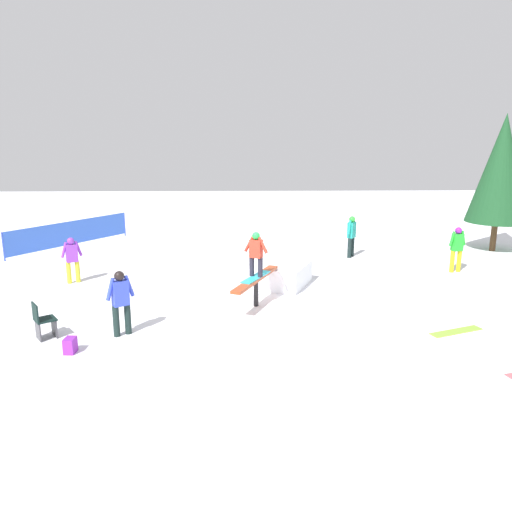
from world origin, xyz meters
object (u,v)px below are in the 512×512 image
Objects in this scene: folding_chair at (43,322)px; backpack_on_snow at (70,345)px; main_rider_on_rail at (256,256)px; bystander_blue at (121,300)px; rail_feature at (256,281)px; bystander_green at (457,247)px; loose_snowboard_lime at (456,331)px; bystander_teal at (351,234)px; bystander_purple at (72,258)px; pine_tree_far at (501,169)px.

backpack_on_snow is (0.80, 0.87, -0.24)m from folding_chair.
main_rider_on_rail is 0.86× the size of bystander_blue.
rail_feature reaches higher than backpack_on_snow.
loose_snowboard_lime is at bearing 53.22° from bystander_green.
folding_chair reaches higher than rail_feature.
bystander_teal is 11.79m from folding_chair.
loose_snowboard_lime is at bearing 99.78° from backpack_on_snow.
folding_chair is at bearing -39.72° from main_rider_on_rail.
main_rider_on_rail is at bearing 177.29° from bystander_blue.
rail_feature is at bearing -50.53° from bystander_purple.
bystander_teal is 7.80m from loose_snowboard_lime.
bystander_blue is 1.11× the size of loose_snowboard_lime.
main_rider_on_rail reaches higher than rail_feature.
rail_feature is at bearing 129.61° from backpack_on_snow.
loose_snowboard_lime is at bearing 145.18° from bystander_blue.
loose_snowboard_lime is (0.02, 7.95, -0.86)m from bystander_blue.
backpack_on_snow is 0.06× the size of pine_tree_far.
loose_snowboard_lime is (5.41, -2.22, -0.87)m from bystander_green.
bystander_green is 1.78× the size of folding_chair.
bystander_teal is at bearing 75.89° from loose_snowboard_lime.
pine_tree_far is (-8.79, 14.83, 2.90)m from folding_chair.
rail_feature is 1.81× the size of bystander_purple.
bystander_purple is 0.92× the size of bystander_teal.
bystander_green is at bearing 139.29° from rail_feature.
folding_chair is (0.18, -1.76, -0.46)m from bystander_blue.
bystander_blue reaches higher than backpack_on_snow.
bystander_teal is 1.82× the size of folding_chair.
backpack_on_snow is 17.23m from pine_tree_far.
pine_tree_far is (-8.63, 5.11, 3.31)m from loose_snowboard_lime.
bystander_teal is 0.29× the size of pine_tree_far.
main_rider_on_rail is 3.97× the size of backpack_on_snow.
main_rider_on_rail reaches higher than bystander_teal.
bystander_green is 3.89m from bystander_teal.
main_rider_on_rail is 3.81m from bystander_blue.
bystander_purple is at bearing -36.99° from bystander_teal.
bystander_teal is (-2.28, -3.15, 0.02)m from bystander_green.
backpack_on_snow is (2.98, -4.09, -0.53)m from rail_feature.
bystander_green is 12.79m from backpack_on_snow.
bystander_purple reaches higher than backpack_on_snow.
bystander_green is at bearing 46.68° from loose_snowboard_lime.
bystander_teal is at bearing -84.53° from folding_chair.
bystander_purple is 11.46m from loose_snowboard_lime.
rail_feature is 1.71× the size of bystander_blue.
loose_snowboard_lime is (2.01, 4.76, -1.42)m from main_rider_on_rail.
loose_snowboard_lime is at bearing 41.12° from bystander_teal.
folding_chair is (2.18, -4.96, -1.02)m from main_rider_on_rail.
bystander_purple is 10.15m from bystander_teal.
bystander_purple is (-2.40, -5.78, 0.12)m from rail_feature.
main_rider_on_rail reaches higher than backpack_on_snow.
bystander_green is (-5.39, 10.17, 0.01)m from bystander_blue.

